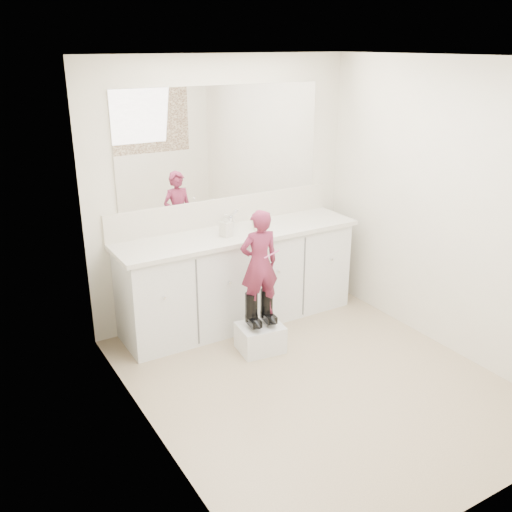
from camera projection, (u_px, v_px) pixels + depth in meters
floor at (315, 381)px, 4.46m from camera, size 3.00×3.00×0.00m
ceiling at (329, 57)px, 3.61m from camera, size 3.00×3.00×0.00m
wall_back at (223, 191)px, 5.24m from camera, size 2.60×0.00×2.60m
wall_front at (504, 318)px, 2.83m from camera, size 2.60×0.00×2.60m
wall_left at (147, 271)px, 3.41m from camera, size 0.00×3.00×3.00m
wall_right at (449, 210)px, 4.66m from camera, size 0.00×3.00×3.00m
vanity_cabinet at (238, 279)px, 5.29m from camera, size 2.20×0.55×0.85m
countertop at (239, 234)px, 5.12m from camera, size 2.28×0.58×0.04m
backsplash at (224, 211)px, 5.29m from camera, size 2.28×0.03×0.25m
mirror at (223, 143)px, 5.08m from camera, size 2.00×0.02×1.00m
faucet at (230, 222)px, 5.23m from camera, size 0.08×0.08×0.10m
cup at (257, 224)px, 5.16m from camera, size 0.12×0.12×0.10m
soap_bottle at (226, 225)px, 4.97m from camera, size 0.11×0.11×0.20m
step_stool at (260, 337)px, 4.87m from camera, size 0.40×0.35×0.23m
boot_left at (251, 310)px, 4.76m from camera, size 0.14×0.22×0.31m
boot_right at (267, 306)px, 4.83m from camera, size 0.14×0.22×0.31m
toddler at (259, 264)px, 4.65m from camera, size 0.36×0.26×0.91m
toothbrush at (272, 254)px, 4.59m from camera, size 0.14×0.03×0.06m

